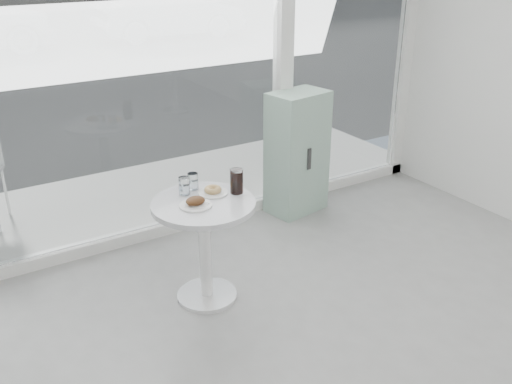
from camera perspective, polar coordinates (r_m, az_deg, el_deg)
storefront at (r=4.84m, az=-5.60°, el=15.50°), size 5.00×0.14×3.00m
main_table at (r=4.00m, az=-5.18°, el=-3.86°), size 0.72×0.72×0.77m
patio_deck at (r=5.98m, az=-9.05°, el=0.10°), size 5.60×1.60×0.05m
mint_cabinet at (r=5.37m, az=4.12°, el=3.91°), size 0.59×0.44×1.16m
car_silver at (r=15.83m, az=-8.65°, el=17.22°), size 3.92×1.44×1.28m
plate_fritter at (r=3.84m, az=-6.04°, el=-1.04°), size 0.22×0.22×0.07m
plate_donut at (r=4.02m, az=-4.33°, el=0.09°), size 0.21×0.21×0.05m
water_tumbler_a at (r=4.02m, az=-7.19°, el=0.52°), size 0.08×0.08×0.13m
water_tumbler_b at (r=4.10m, az=-6.33°, el=0.98°), size 0.07×0.07×0.12m
cola_glass at (r=4.00m, az=-1.96°, el=1.05°), size 0.09×0.09×0.18m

